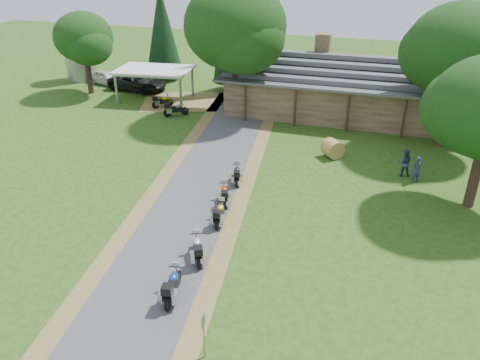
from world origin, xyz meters
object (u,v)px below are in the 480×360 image
(car_white_sedan, at_px, (106,76))
(motorcycle_carport_a, at_px, (162,101))
(lodge, at_px, (355,85))
(motorcycle_row_a, at_px, (173,284))
(motorcycle_row_e, at_px, (237,173))
(silo, at_px, (78,50))
(car_dark_suv, at_px, (137,78))
(motorcycle_row_d, at_px, (224,193))
(motorcycle_row_c, at_px, (220,212))
(motorcycle_carport_b, at_px, (176,108))
(carport, at_px, (155,84))
(motorcycle_row_b, at_px, (197,247))
(hay_bale, at_px, (333,149))

(car_white_sedan, xyz_separation_m, motorcycle_carport_a, (8.83, -5.12, -0.27))
(lodge, relative_size, car_white_sedan, 4.16)
(motorcycle_row_a, xyz_separation_m, motorcycle_row_e, (-0.75, 10.47, -0.07))
(silo, relative_size, motorcycle_carport_a, 3.54)
(car_dark_suv, distance_m, motorcycle_row_d, 24.02)
(silo, relative_size, motorcycle_row_c, 3.55)
(car_dark_suv, xyz_separation_m, motorcycle_row_e, (15.33, -15.80, -0.62))
(motorcycle_row_c, bearing_deg, motorcycle_carport_b, 23.90)
(carport, distance_m, motorcycle_row_e, 18.26)
(lodge, height_order, car_dark_suv, lodge)
(car_white_sedan, bearing_deg, lodge, -79.82)
(carport, bearing_deg, car_dark_suv, 137.03)
(motorcycle_row_b, height_order, hay_bale, motorcycle_row_b)
(lodge, relative_size, motorcycle_carport_a, 12.43)
(silo, height_order, motorcycle_row_d, silo)
(car_white_sedan, bearing_deg, car_dark_suv, -89.38)
(lodge, xyz_separation_m, motorcycle_row_d, (-5.13, -17.61, -1.87))
(motorcycle_row_d, bearing_deg, carport, 15.82)
(carport, xyz_separation_m, hay_bale, (17.12, -8.10, -0.81))
(motorcycle_row_e, xyz_separation_m, motorcycle_carport_b, (-8.56, 9.94, 0.06))
(motorcycle_row_c, bearing_deg, motorcycle_row_e, -0.95)
(car_dark_suv, xyz_separation_m, motorcycle_carport_b, (6.77, -5.86, -0.56))
(lodge, relative_size, silo, 3.51)
(car_dark_suv, bearing_deg, motorcycle_carport_a, -125.26)
(carport, height_order, hay_bale, carport)
(car_white_sedan, relative_size, motorcycle_row_e, 3.04)
(motorcycle_carport_a, relative_size, motorcycle_carport_b, 0.92)
(motorcycle_row_e, bearing_deg, lodge, -37.28)
(motorcycle_row_d, bearing_deg, motorcycle_row_e, -18.95)
(motorcycle_row_a, xyz_separation_m, motorcycle_carport_b, (-9.31, 20.41, -0.01))
(car_white_sedan, xyz_separation_m, motorcycle_row_b, (20.20, -24.62, -0.24))
(carport, bearing_deg, lodge, -2.21)
(motorcycle_row_a, bearing_deg, hay_bale, -24.93)
(motorcycle_row_e, height_order, motorcycle_carport_a, motorcycle_carport_a)
(hay_bale, bearing_deg, car_white_sedan, 155.02)
(car_white_sedan, height_order, motorcycle_carport_a, car_white_sedan)
(motorcycle_row_b, bearing_deg, motorcycle_row_c, -25.14)
(motorcycle_row_a, height_order, motorcycle_row_b, motorcycle_row_a)
(hay_bale, bearing_deg, silo, 156.23)
(motorcycle_row_c, height_order, motorcycle_carport_a, motorcycle_carport_a)
(silo, distance_m, motorcycle_row_e, 29.10)
(car_white_sedan, relative_size, motorcycle_row_b, 2.86)
(carport, height_order, car_dark_suv, carport)
(car_dark_suv, bearing_deg, motorcycle_row_b, -139.71)
(motorcycle_row_a, xyz_separation_m, motorcycle_row_c, (-0.16, 5.89, -0.06))
(motorcycle_row_b, relative_size, hay_bale, 1.48)
(carport, distance_m, car_dark_suv, 3.85)
(lodge, height_order, motorcycle_carport_b, lodge)
(lodge, distance_m, silo, 28.33)
(lodge, distance_m, car_white_sedan, 24.85)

